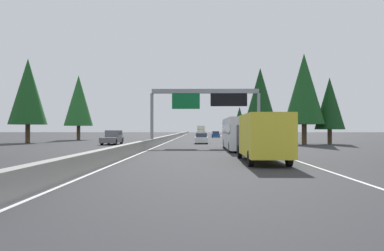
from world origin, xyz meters
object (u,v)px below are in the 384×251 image
at_px(box_truck_mid_center, 262,136).
at_px(bus_mid_left, 238,132).
at_px(sign_gantry_overhead, 207,101).
at_px(conifer_left_mid, 79,101).
at_px(sedan_near_right, 200,134).
at_px(box_truck_far_right, 201,130).
at_px(conifer_right_far, 260,96).
at_px(minivan_near_center, 201,134).
at_px(conifer_right_distant, 240,118).
at_px(conifer_right_mid, 304,89).
at_px(pickup_distant_b, 201,133).
at_px(sedan_far_left, 216,134).
at_px(conifer_right_near, 330,104).
at_px(sedan_mid_right, 201,139).
at_px(oncoming_near, 113,137).
at_px(conifer_left_near, 28,92).

height_order(box_truck_mid_center, bus_mid_left, bus_mid_left).
xyz_separation_m(sign_gantry_overhead, bus_mid_left, (-6.29, -3.02, -3.58)).
xyz_separation_m(box_truck_mid_center, conifer_left_mid, (45.70, 26.12, 5.60)).
relative_size(sedan_near_right, box_truck_far_right, 0.52).
bearing_deg(box_truck_mid_center, conifer_right_far, -8.80).
bearing_deg(minivan_near_center, bus_mid_left, -175.85).
bearing_deg(conifer_right_distant, conifer_right_mid, -178.41).
distance_m(bus_mid_left, conifer_right_distant, 79.29).
distance_m(pickup_distant_b, conifer_left_mid, 50.23).
bearing_deg(sedan_far_left, conifer_right_near, -160.65).
bearing_deg(minivan_near_center, conifer_left_mid, 127.05).
distance_m(sign_gantry_overhead, sedan_mid_right, 10.37).
distance_m(box_truck_mid_center, conifer_right_mid, 29.59).
relative_size(oncoming_near, conifer_right_distant, 0.64).
bearing_deg(sign_gantry_overhead, sedan_mid_right, 3.62).
height_order(sedan_far_left, conifer_right_near, conifer_right_near).
relative_size(conifer_right_far, conifer_left_near, 1.06).
bearing_deg(box_truck_far_right, sedan_near_right, 179.12).
bearing_deg(oncoming_near, conifer_left_near, -107.14).
xyz_separation_m(oncoming_near, conifer_right_mid, (0.54, -25.45, 6.44)).
distance_m(oncoming_near, conifer_left_near, 15.33).
bearing_deg(pickup_distant_b, sedan_mid_right, 179.95).
bearing_deg(pickup_distant_b, box_truck_far_right, -0.46).
bearing_deg(conifer_left_mid, minivan_near_center, -52.95).
relative_size(sedan_near_right, oncoming_near, 0.79).
xyz_separation_m(box_truck_mid_center, conifer_right_far, (44.32, -6.86, 6.23)).
distance_m(conifer_right_mid, conifer_left_mid, 40.55).
xyz_separation_m(oncoming_near, conifer_left_mid, (18.99, 10.66, 6.30)).
bearing_deg(conifer_left_near, conifer_right_far, -69.18).
bearing_deg(conifer_right_distant, sedan_near_right, 136.83).
distance_m(conifer_right_far, conifer_left_near, 38.06).
height_order(pickup_distant_b, conifer_right_near, conifer_right_near).
relative_size(bus_mid_left, oncoming_near, 2.05).
distance_m(conifer_right_near, conifer_right_far, 17.78).
bearing_deg(box_truck_mid_center, conifer_right_distant, -5.04).
xyz_separation_m(sign_gantry_overhead, oncoming_near, (6.49, 12.37, -4.38)).
bearing_deg(sedan_near_right, bus_mid_left, -176.72).
bearing_deg(conifer_right_mid, sedan_mid_right, 80.68).
distance_m(minivan_near_center, oncoming_near, 37.90).
relative_size(box_truck_mid_center, pickup_distant_b, 1.52).
bearing_deg(conifer_right_far, sedan_near_right, 16.72).
relative_size(sign_gantry_overhead, conifer_right_mid, 1.05).
xyz_separation_m(sign_gantry_overhead, sedan_mid_right, (9.27, 0.59, -4.61)).
relative_size(conifer_left_near, conifer_left_mid, 1.03).
xyz_separation_m(sedan_near_right, conifer_right_far, (-35.60, -10.69, 7.16)).
height_order(bus_mid_left, sedan_mid_right, bus_mid_left).
distance_m(sign_gantry_overhead, conifer_right_distant, 73.36).
xyz_separation_m(box_truck_far_right, conifer_right_mid, (-71.36, -13.53, 5.74)).
xyz_separation_m(sedan_mid_right, conifer_right_mid, (-2.24, -13.66, 6.67)).
relative_size(sign_gantry_overhead, sedan_near_right, 2.88).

